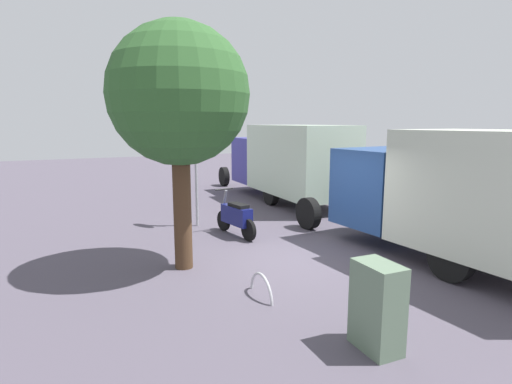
# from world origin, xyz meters

# --- Properties ---
(ground_plane) EXTENTS (60.00, 60.00, 0.00)m
(ground_plane) POSITION_xyz_m (0.00, 0.00, 0.00)
(ground_plane) COLOR #4D4653
(box_truck_near) EXTENTS (7.48, 2.66, 2.85)m
(box_truck_near) POSITION_xyz_m (-1.80, -2.87, 1.58)
(box_truck_near) COLOR black
(box_truck_near) RESTS_ON ground
(box_truck_far) EXTENTS (8.31, 2.41, 2.91)m
(box_truck_far) POSITION_xyz_m (6.10, -3.27, 1.61)
(box_truck_far) COLOR black
(box_truck_far) RESTS_ON ground
(motorcycle) EXTENTS (1.80, 0.63, 1.20)m
(motorcycle) POSITION_xyz_m (2.29, 0.47, 0.52)
(motorcycle) COLOR black
(motorcycle) RESTS_ON ground
(stop_sign) EXTENTS (0.71, 0.33, 3.25)m
(stop_sign) POSITION_xyz_m (3.76, 1.10, 2.17)
(stop_sign) COLOR #9E9EA3
(stop_sign) RESTS_ON ground
(street_tree) EXTENTS (2.79, 2.79, 4.93)m
(street_tree) POSITION_xyz_m (0.51, 2.41, 3.50)
(street_tree) COLOR #47301E
(street_tree) RESTS_ON ground
(utility_cabinet) EXTENTS (0.69, 0.45, 1.19)m
(utility_cabinet) POSITION_xyz_m (-3.66, 0.97, 0.60)
(utility_cabinet) COLOR slate
(utility_cabinet) RESTS_ON ground
(bike_rack_hoop) EXTENTS (0.85, 0.06, 0.85)m
(bike_rack_hoop) POSITION_xyz_m (-1.50, 1.60, 0.00)
(bike_rack_hoop) COLOR #B7B7BC
(bike_rack_hoop) RESTS_ON ground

